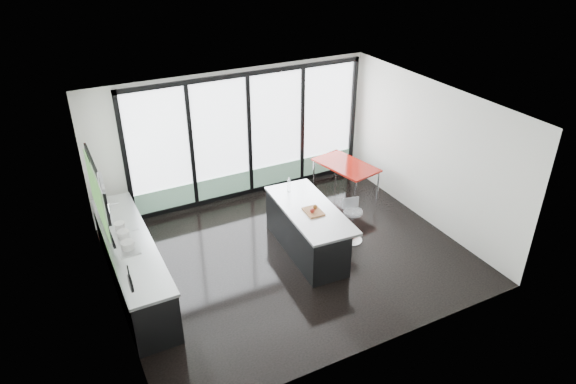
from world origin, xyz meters
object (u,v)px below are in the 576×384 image
island (306,230)px  bar_stool_far (307,215)px  bar_stool_near (352,226)px  red_table (345,180)px

island → bar_stool_far: size_ratio=3.30×
island → bar_stool_near: size_ratio=3.30×
bar_stool_near → red_table: 1.81m
island → bar_stool_near: island is taller
bar_stool_near → red_table: bearing=73.0°
bar_stool_near → bar_stool_far: size_ratio=1.00×
island → red_table: 2.30m
island → bar_stool_far: (0.36, 0.59, -0.11)m
bar_stool_far → island: bearing=-140.8°
bar_stool_near → red_table: size_ratio=0.48×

